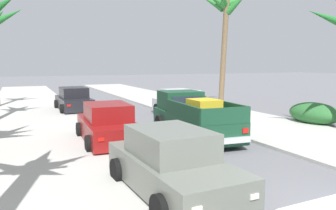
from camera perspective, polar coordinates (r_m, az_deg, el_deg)
The scene contains 11 objects.
sidewalk_left at distance 16.31m, azimuth -21.02°, elevation -3.89°, with size 5.03×60.00×0.12m, color beige.
sidewalk_right at distance 19.45m, azimuth 9.34°, elevation -1.79°, with size 5.03×60.00×0.12m, color beige.
curb_left at distance 16.40m, azimuth -17.11°, elevation -3.71°, with size 0.16×60.00×0.10m, color silver.
curb_right at distance 18.87m, azimuth 6.50°, elevation -2.05°, with size 0.16×60.00×0.10m, color silver.
pickup_truck at distance 13.89m, azimuth 4.25°, elevation -2.16°, with size 2.49×5.34×1.80m.
car_left_near at distance 22.07m, azimuth -15.70°, elevation 0.80°, with size 2.09×4.29×1.54m.
car_right_near at distance 12.99m, azimuth -10.20°, elevation -3.33°, with size 2.17×4.32×1.54m.
car_left_mid at distance 7.90m, azimuth 0.60°, elevation -10.05°, with size 2.16×4.32×1.54m.
car_right_far at distance 19.32m, azimuth 2.19°, elevation 0.19°, with size 2.21×4.34×1.54m.
palm_tree_left_mid at distance 24.68m, azimuth 9.64°, elevation 15.27°, with size 3.50×3.61×8.08m.
hedge_bush at distance 18.26m, azimuth 23.55°, elevation -1.32°, with size 1.80×2.80×1.10m, color #2D6B33.
Camera 1 is at (-5.71, -4.02, 3.04)m, focal length 35.91 mm.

